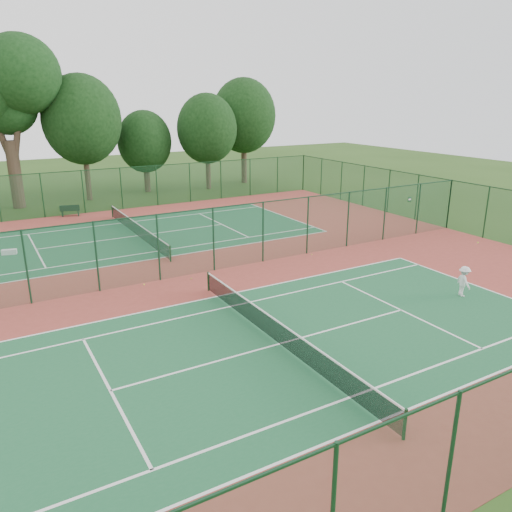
# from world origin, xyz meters

# --- Properties ---
(ground) EXTENTS (120.00, 120.00, 0.00)m
(ground) POSITION_xyz_m (0.00, 0.00, 0.00)
(ground) COLOR #294A17
(ground) RESTS_ON ground
(red_pad) EXTENTS (40.00, 36.00, 0.01)m
(red_pad) POSITION_xyz_m (0.00, 0.00, 0.01)
(red_pad) COLOR maroon
(red_pad) RESTS_ON ground
(court_near) EXTENTS (23.77, 10.97, 0.01)m
(court_near) POSITION_xyz_m (0.00, -9.00, 0.01)
(court_near) COLOR #1C5B34
(court_near) RESTS_ON red_pad
(court_far) EXTENTS (23.77, 10.97, 0.01)m
(court_far) POSITION_xyz_m (0.00, 9.00, 0.01)
(court_far) COLOR #1B5732
(court_far) RESTS_ON red_pad
(fence_north) EXTENTS (40.00, 0.09, 3.50)m
(fence_north) POSITION_xyz_m (0.00, 18.00, 1.76)
(fence_north) COLOR #164325
(fence_north) RESTS_ON ground
(fence_south) EXTENTS (40.00, 0.09, 3.50)m
(fence_south) POSITION_xyz_m (0.00, -18.00, 1.76)
(fence_south) COLOR #194B2C
(fence_south) RESTS_ON ground
(fence_east) EXTENTS (0.09, 36.00, 3.50)m
(fence_east) POSITION_xyz_m (20.00, 0.00, 1.76)
(fence_east) COLOR #194C2C
(fence_east) RESTS_ON ground
(fence_divider) EXTENTS (40.00, 0.09, 3.50)m
(fence_divider) POSITION_xyz_m (0.00, 0.00, 1.76)
(fence_divider) COLOR #194D2C
(fence_divider) RESTS_ON ground
(tennis_net_near) EXTENTS (0.10, 12.90, 0.97)m
(tennis_net_near) POSITION_xyz_m (0.00, -9.00, 0.54)
(tennis_net_near) COLOR #123319
(tennis_net_near) RESTS_ON ground
(tennis_net_far) EXTENTS (0.10, 12.90, 0.97)m
(tennis_net_far) POSITION_xyz_m (0.00, 9.00, 0.54)
(tennis_net_far) COLOR #14371A
(tennis_net_far) RESTS_ON ground
(player_near) EXTENTS (0.82, 1.07, 1.46)m
(player_near) POSITION_xyz_m (10.14, -9.21, 0.75)
(player_near) COLOR silver
(player_near) RESTS_ON court_near
(bench) EXTENTS (1.55, 0.83, 0.92)m
(bench) POSITION_xyz_m (-2.81, 17.40, 0.48)
(bench) COLOR black
(bench) RESTS_ON red_pad
(kit_bag) EXTENTS (0.88, 0.49, 0.31)m
(kit_bag) POSITION_xyz_m (-7.91, 8.69, 0.17)
(kit_bag) COLOR silver
(kit_bag) RESTS_ON red_pad
(stray_ball_a) EXTENTS (0.06, 0.06, 0.06)m
(stray_ball_a) POSITION_xyz_m (-0.11, -0.69, 0.04)
(stray_ball_a) COLOR gold
(stray_ball_a) RESTS_ON red_pad
(stray_ball_b) EXTENTS (0.06, 0.06, 0.06)m
(stray_ball_b) POSITION_xyz_m (7.77, -0.42, 0.04)
(stray_ball_b) COLOR yellow
(stray_ball_b) RESTS_ON red_pad
(stray_ball_c) EXTENTS (0.08, 0.08, 0.08)m
(stray_ball_c) POSITION_xyz_m (-2.51, -0.32, 0.05)
(stray_ball_c) COLOR yellow
(stray_ball_c) RESTS_ON red_pad
(big_tree) EXTENTS (9.08, 6.65, 13.95)m
(big_tree) POSITION_xyz_m (-5.85, 23.19, 9.88)
(big_tree) COLOR #3E2D21
(big_tree) RESTS_ON ground
(evergreen_row) EXTENTS (39.00, 5.00, 12.00)m
(evergreen_row) POSITION_xyz_m (0.50, 24.25, 0.00)
(evergreen_row) COLOR black
(evergreen_row) RESTS_ON ground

